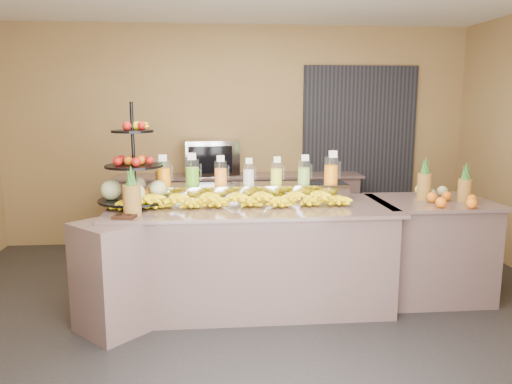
{
  "coord_description": "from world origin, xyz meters",
  "views": [
    {
      "loc": [
        -0.35,
        -4.0,
        1.83
      ],
      "look_at": [
        0.04,
        0.3,
        1.05
      ],
      "focal_mm": 35.0,
      "sensor_mm": 36.0,
      "label": 1
    }
  ],
  "objects": [
    {
      "name": "buffet_counter",
      "position": [
        -0.12,
        0.26,
        0.47
      ],
      "size": [
        2.75,
        1.25,
        0.93
      ],
      "color": "gray",
      "rests_on": "ground"
    },
    {
      "name": "right_fruit_pile",
      "position": [
        1.78,
        0.28,
        1.01
      ],
      "size": [
        0.47,
        0.45,
        0.25
      ],
      "color": "brown",
      "rests_on": "right_counter"
    },
    {
      "name": "pineapple_left_b",
      "position": [
        -0.81,
        0.75,
        1.09
      ],
      "size": [
        0.14,
        0.14,
        0.43
      ],
      "rotation": [
        0.0,
        0.0,
        0.21
      ],
      "color": "brown",
      "rests_on": "buffet_counter"
    },
    {
      "name": "right_counter",
      "position": [
        1.7,
        0.4,
        0.47
      ],
      "size": [
        1.08,
        0.88,
        0.93
      ],
      "color": "gray",
      "rests_on": "ground"
    },
    {
      "name": "pitcher_tray",
      "position": [
        -0.01,
        0.58,
        1.01
      ],
      "size": [
        1.85,
        0.3,
        0.15
      ],
      "primitive_type": "cube",
      "color": "gray",
      "rests_on": "buffet_counter"
    },
    {
      "name": "fruit_stand",
      "position": [
        -0.98,
        0.41,
        1.16
      ],
      "size": [
        0.73,
        0.73,
        0.91
      ],
      "rotation": [
        0.0,
        0.0,
        0.14
      ],
      "color": "black",
      "rests_on": "buffet_counter"
    },
    {
      "name": "condiment_caddy",
      "position": [
        -1.04,
        -0.09,
        0.94
      ],
      "size": [
        0.19,
        0.16,
        0.03
      ],
      "primitive_type": "cube",
      "rotation": [
        0.0,
        0.0,
        -0.2
      ],
      "color": "black",
      "rests_on": "buffet_counter"
    },
    {
      "name": "room_envelope",
      "position": [
        0.19,
        0.79,
        1.88
      ],
      "size": [
        6.04,
        5.02,
        2.82
      ],
      "color": "olive",
      "rests_on": "ground"
    },
    {
      "name": "juice_pitcher_orange_a",
      "position": [
        -0.79,
        0.58,
        1.18
      ],
      "size": [
        0.12,
        0.13,
        0.3
      ],
      "color": "silver",
      "rests_on": "pitcher_tray"
    },
    {
      "name": "juice_pitcher_green",
      "position": [
        -0.53,
        0.58,
        1.19
      ],
      "size": [
        0.13,
        0.13,
        0.31
      ],
      "color": "silver",
      "rests_on": "pitcher_tray"
    },
    {
      "name": "juice_pitcher_milk",
      "position": [
        -0.01,
        0.58,
        1.17
      ],
      "size": [
        0.11,
        0.11,
        0.26
      ],
      "color": "silver",
      "rests_on": "pitcher_tray"
    },
    {
      "name": "juice_pitcher_orange_b",
      "position": [
        -0.27,
        0.58,
        1.18
      ],
      "size": [
        0.12,
        0.12,
        0.29
      ],
      "color": "silver",
      "rests_on": "pitcher_tray"
    },
    {
      "name": "juice_pitcher_lemon",
      "position": [
        0.25,
        0.58,
        1.17
      ],
      "size": [
        0.11,
        0.12,
        0.27
      ],
      "color": "silver",
      "rests_on": "pitcher_tray"
    },
    {
      "name": "juice_pitcher_orange_c",
      "position": [
        0.77,
        0.58,
        1.19
      ],
      "size": [
        0.13,
        0.14,
        0.32
      ],
      "color": "silver",
      "rests_on": "pitcher_tray"
    },
    {
      "name": "oven_warmer",
      "position": [
        -0.36,
        2.25,
        1.15
      ],
      "size": [
        0.72,
        0.55,
        0.44
      ],
      "primitive_type": "cube",
      "rotation": [
        0.0,
        0.0,
        0.14
      ],
      "color": "gray",
      "rests_on": "back_ledge"
    },
    {
      "name": "juice_pitcher_lime",
      "position": [
        0.51,
        0.58,
        1.18
      ],
      "size": [
        0.12,
        0.12,
        0.29
      ],
      "color": "silver",
      "rests_on": "pitcher_tray"
    },
    {
      "name": "back_ledge",
      "position": [
        0.0,
        2.25,
        0.47
      ],
      "size": [
        3.1,
        0.55,
        0.93
      ],
      "color": "gray",
      "rests_on": "ground"
    },
    {
      "name": "banana_heap",
      "position": [
        -0.16,
        0.29,
        1.01
      ],
      "size": [
        2.15,
        0.19,
        0.18
      ],
      "color": "#FFE90C",
      "rests_on": "buffet_counter"
    },
    {
      "name": "pineapple_left_a",
      "position": [
        -0.99,
        0.01,
        1.08
      ],
      "size": [
        0.15,
        0.15,
        0.41
      ],
      "rotation": [
        0.0,
        0.0,
        0.17
      ],
      "color": "brown",
      "rests_on": "buffet_counter"
    },
    {
      "name": "ground",
      "position": [
        0.0,
        0.0,
        0.0
      ],
      "size": [
        6.0,
        6.0,
        0.0
      ],
      "primitive_type": "plane",
      "color": "black",
      "rests_on": "ground"
    }
  ]
}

